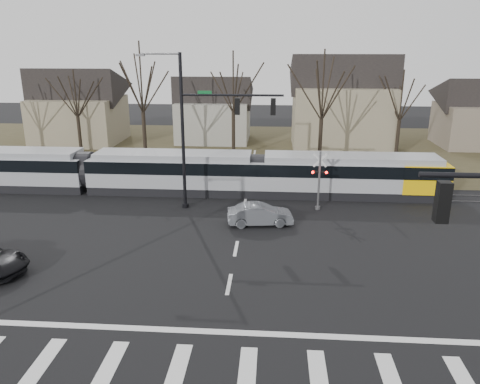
{
  "coord_description": "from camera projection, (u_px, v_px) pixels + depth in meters",
  "views": [
    {
      "loc": [
        1.92,
        -17.35,
        10.64
      ],
      "look_at": [
        0.0,
        9.0,
        2.3
      ],
      "focal_mm": 35.0,
      "sensor_mm": 36.0,
      "label": 1
    }
  ],
  "objects": [
    {
      "name": "tree_row",
      "position": [
        275.0,
        109.0,
        42.92
      ],
      "size": [
        59.2,
        7.2,
        10.0
      ],
      "color": "black",
      "rests_on": "ground"
    },
    {
      "name": "house_d",
      "position": [
        480.0,
        110.0,
        50.27
      ],
      "size": [
        8.64,
        7.56,
        7.65
      ],
      "color": "#6E6151",
      "rests_on": "ground"
    },
    {
      "name": "house_a",
      "position": [
        78.0,
        103.0,
        52.21
      ],
      "size": [
        9.72,
        8.64,
        8.6
      ],
      "color": "gray",
      "rests_on": "ground"
    },
    {
      "name": "stop_line",
      "position": [
        220.0,
        332.0,
        18.12
      ],
      "size": [
        28.0,
        0.35,
        0.01
      ],
      "primitive_type": "cube",
      "color": "silver",
      "rests_on": "ground"
    },
    {
      "name": "lane_dashes",
      "position": [
        247.0,
        193.0,
        35.05
      ],
      "size": [
        0.18,
        30.0,
        0.01
      ],
      "color": "silver",
      "rests_on": "ground"
    },
    {
      "name": "house_b",
      "position": [
        213.0,
        106.0,
        53.23
      ],
      "size": [
        8.64,
        7.56,
        7.65
      ],
      "color": "gray",
      "rests_on": "ground"
    },
    {
      "name": "ground",
      "position": [
        225.0,
        307.0,
        19.84
      ],
      "size": [
        140.0,
        140.0,
        0.0
      ],
      "primitive_type": "plane",
      "color": "black"
    },
    {
      "name": "grass_verge",
      "position": [
        255.0,
        148.0,
        50.27
      ],
      "size": [
        140.0,
        28.0,
        0.01
      ],
      "primitive_type": "cube",
      "color": "#38331E",
      "rests_on": "ground"
    },
    {
      "name": "signal_pole_far",
      "position": [
        207.0,
        125.0,
        30.17
      ],
      "size": [
        9.28,
        0.44,
        10.2
      ],
      "color": "black",
      "rests_on": "ground"
    },
    {
      "name": "sedan",
      "position": [
        260.0,
        214.0,
        28.76
      ],
      "size": [
        2.47,
        4.38,
        1.32
      ],
      "primitive_type": "imported",
      "rotation": [
        0.0,
        0.0,
        1.71
      ],
      "color": "slate",
      "rests_on": "ground"
    },
    {
      "name": "rail_pair",
      "position": [
        247.0,
        194.0,
        34.85
      ],
      "size": [
        90.0,
        1.52,
        0.06
      ],
      "color": "#59595E",
      "rests_on": "ground"
    },
    {
      "name": "house_c",
      "position": [
        342.0,
        99.0,
        49.02
      ],
      "size": [
        10.8,
        8.64,
        10.1
      ],
      "color": "gray",
      "rests_on": "ground"
    },
    {
      "name": "crosswalk",
      "position": [
        213.0,
        369.0,
        16.03
      ],
      "size": [
        27.0,
        2.6,
        0.01
      ],
      "color": "silver",
      "rests_on": "ground"
    },
    {
      "name": "tram",
      "position": [
        171.0,
        170.0,
        34.95
      ],
      "size": [
        40.13,
        2.98,
        3.04
      ],
      "color": "gray",
      "rests_on": "ground"
    },
    {
      "name": "rail_crossing_signal",
      "position": [
        319.0,
        182.0,
        31.09
      ],
      "size": [
        1.08,
        0.36,
        4.0
      ],
      "color": "#59595B",
      "rests_on": "ground"
    }
  ]
}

